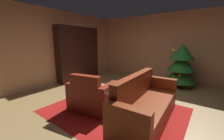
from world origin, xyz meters
name	(u,v)px	position (x,y,z in m)	size (l,w,h in m)	color
ground_plane	(127,103)	(0.00, 0.00, 0.00)	(7.24, 7.24, 0.00)	olive
wall_back	(165,47)	(0.00, 3.05, 1.33)	(6.12, 0.06, 2.67)	tan
wall_left	(56,48)	(-3.03, 0.00, 1.33)	(0.06, 6.15, 2.67)	tan
area_rug	(115,110)	(-0.03, -0.49, 0.00)	(2.91, 2.29, 0.01)	maroon
bookshelf_unit	(81,54)	(-2.78, 0.96, 1.03)	(0.35, 1.92, 2.13)	black
armchair_red	(92,97)	(-0.47, -0.78, 0.31)	(1.09, 0.86, 0.87)	maroon
couch_red	(146,106)	(0.70, -0.48, 0.31)	(0.81, 1.99, 0.92)	maroon
coffee_table	(121,93)	(0.08, -0.42, 0.42)	(0.67, 0.67, 0.47)	black
book_stack_on_table	(122,90)	(0.13, -0.44, 0.52)	(0.19, 0.16, 0.09)	#2D5988
bottle_on_table	(129,89)	(0.27, -0.40, 0.55)	(0.06, 0.06, 0.22)	#155B1C
decorated_tree	(181,65)	(0.80, 2.29, 0.76)	(1.02, 1.02, 1.48)	brown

